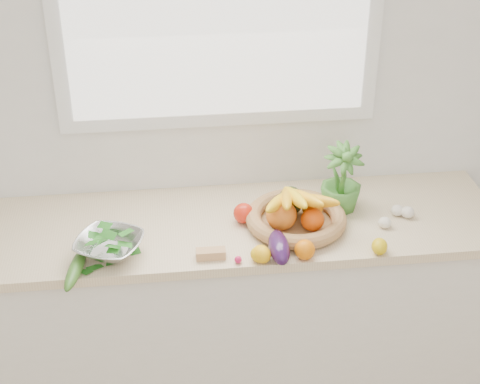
{
  "coord_description": "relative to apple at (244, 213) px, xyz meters",
  "views": [
    {
      "loc": [
        -0.24,
        -0.53,
        2.53
      ],
      "look_at": [
        0.05,
        1.93,
        1.05
      ],
      "focal_mm": 55.0,
      "sensor_mm": 36.0,
      "label": 1
    }
  ],
  "objects": [
    {
      "name": "ginger",
      "position": [
        -0.15,
        -0.23,
        -0.02
      ],
      "size": [
        0.11,
        0.05,
        0.04
      ],
      "primitive_type": "cube",
      "rotation": [
        0.0,
        0.0,
        -0.01
      ],
      "color": "tan",
      "rests_on": "countertop"
    },
    {
      "name": "potted_herb",
      "position": [
        0.41,
        0.06,
        0.09
      ],
      "size": [
        0.2,
        0.2,
        0.3
      ],
      "primitive_type": "imported",
      "rotation": [
        0.0,
        0.0,
        0.16
      ],
      "color": "#417F2E",
      "rests_on": "countertop"
    },
    {
      "name": "countertop",
      "position": [
        -0.07,
        0.01,
        -0.06
      ],
      "size": [
        2.24,
        0.62,
        0.04
      ],
      "primitive_type": "cube",
      "color": "beige",
      "rests_on": "counter_cabinet"
    },
    {
      "name": "radish",
      "position": [
        -0.05,
        -0.27,
        -0.03
      ],
      "size": [
        0.03,
        0.03,
        0.03
      ],
      "primitive_type": "sphere",
      "rotation": [
        0.0,
        0.0,
        0.26
      ],
      "color": "#D31A4F",
      "rests_on": "countertop"
    },
    {
      "name": "eggplant",
      "position": [
        0.1,
        -0.25,
        -0.0
      ],
      "size": [
        0.08,
        0.21,
        0.08
      ],
      "primitive_type": "ellipsoid",
      "rotation": [
        0.0,
        0.0,
        -0.02
      ],
      "color": "#2B103C",
      "rests_on": "countertop"
    },
    {
      "name": "garlic_c",
      "position": [
        0.56,
        -0.1,
        -0.02
      ],
      "size": [
        0.06,
        0.06,
        0.04
      ],
      "primitive_type": "ellipsoid",
      "rotation": [
        0.0,
        0.0,
        -0.18
      ],
      "color": "silver",
      "rests_on": "countertop"
    },
    {
      "name": "colander_with_spinach",
      "position": [
        -0.53,
        -0.18,
        0.02
      ],
      "size": [
        0.32,
        0.32,
        0.13
      ],
      "color": "silver",
      "rests_on": "countertop"
    },
    {
      "name": "orange_loose",
      "position": [
        0.2,
        -0.27,
        -0.0
      ],
      "size": [
        0.1,
        0.1,
        0.08
      ],
      "primitive_type": "sphere",
      "rotation": [
        0.0,
        0.0,
        -0.42
      ],
      "color": "orange",
      "rests_on": "countertop"
    },
    {
      "name": "apple",
      "position": [
        0.0,
        0.0,
        0.0
      ],
      "size": [
        0.11,
        0.11,
        0.08
      ],
      "primitive_type": "sphere",
      "rotation": [
        0.0,
        0.0,
        0.38
      ],
      "color": "red",
      "rests_on": "countertop"
    },
    {
      "name": "fruit_basket",
      "position": [
        0.2,
        -0.05,
        0.01
      ],
      "size": [
        0.46,
        0.46,
        0.2
      ],
      "color": "#A9834B",
      "rests_on": "countertop"
    },
    {
      "name": "lemon_b",
      "position": [
        0.48,
        -0.27,
        -0.01
      ],
      "size": [
        0.08,
        0.09,
        0.06
      ],
      "primitive_type": "ellipsoid",
      "rotation": [
        0.0,
        0.0,
        -0.22
      ],
      "color": "gold",
      "rests_on": "countertop"
    },
    {
      "name": "cucumber",
      "position": [
        -0.65,
        -0.27,
        -0.02
      ],
      "size": [
        0.09,
        0.27,
        0.05
      ],
      "primitive_type": "ellipsoid",
      "rotation": [
        0.0,
        0.0,
        -0.18
      ],
      "color": "#2F5A1A",
      "rests_on": "countertop"
    },
    {
      "name": "back_wall",
      "position": [
        -0.07,
        0.31,
        0.41
      ],
      "size": [
        4.5,
        0.02,
        2.7
      ],
      "primitive_type": "cube",
      "color": "white",
      "rests_on": "ground"
    },
    {
      "name": "lemon_a",
      "position": [
        0.02,
        -0.27,
        -0.01
      ],
      "size": [
        0.08,
        0.09,
        0.05
      ],
      "primitive_type": "ellipsoid",
      "rotation": [
        0.0,
        0.0,
        0.52
      ],
      "color": "#E7B10C",
      "rests_on": "countertop"
    },
    {
      "name": "garlic_a",
      "position": [
        0.67,
        -0.04,
        -0.02
      ],
      "size": [
        0.07,
        0.07,
        0.05
      ],
      "primitive_type": "ellipsoid",
      "rotation": [
        0.0,
        0.0,
        -0.26
      ],
      "color": "beige",
      "rests_on": "countertop"
    },
    {
      "name": "lemon_c",
      "position": [
        0.03,
        -0.27,
        -0.01
      ],
      "size": [
        0.09,
        0.1,
        0.06
      ],
      "primitive_type": "ellipsoid",
      "rotation": [
        0.0,
        0.0,
        0.37
      ],
      "color": "#F5AD0D",
      "rests_on": "countertop"
    },
    {
      "name": "garlic_b",
      "position": [
        0.63,
        -0.02,
        -0.02
      ],
      "size": [
        0.06,
        0.06,
        0.04
      ],
      "primitive_type": "ellipsoid",
      "rotation": [
        0.0,
        0.0,
        -0.09
      ],
      "color": "beige",
      "rests_on": "countertop"
    },
    {
      "name": "counter_cabinet",
      "position": [
        -0.07,
        0.01,
        -0.51
      ],
      "size": [
        2.2,
        0.58,
        0.86
      ],
      "primitive_type": "cube",
      "color": "silver",
      "rests_on": "ground"
    }
  ]
}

